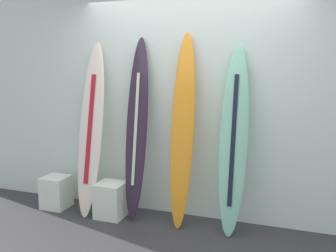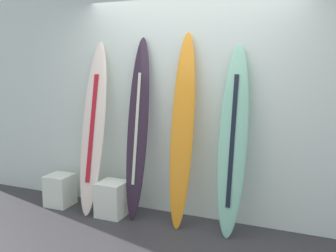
{
  "view_description": "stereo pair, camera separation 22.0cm",
  "coord_description": "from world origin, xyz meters",
  "px_view_note": "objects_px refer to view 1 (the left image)",
  "views": [
    {
      "loc": [
        1.21,
        -2.82,
        1.75
      ],
      "look_at": [
        -0.15,
        0.95,
        1.1
      ],
      "focal_mm": 39.6,
      "sensor_mm": 36.0,
      "label": 1
    },
    {
      "loc": [
        1.41,
        -2.74,
        1.75
      ],
      "look_at": [
        -0.15,
        0.95,
        1.1
      ],
      "focal_mm": 39.6,
      "sensor_mm": 36.0,
      "label": 2
    }
  ],
  "objects_px": {
    "surfboard_sunset": "(182,130)",
    "display_block_center": "(111,200)",
    "surfboard_seafoam": "(234,141)",
    "display_block_left": "(56,192)",
    "surfboard_charcoal": "(137,130)",
    "surfboard_ivory": "(91,130)"
  },
  "relations": [
    {
      "from": "surfboard_charcoal",
      "to": "display_block_left",
      "type": "distance_m",
      "value": 1.36
    },
    {
      "from": "surfboard_seafoam",
      "to": "display_block_left",
      "type": "bearing_deg",
      "value": -177.64
    },
    {
      "from": "surfboard_sunset",
      "to": "surfboard_seafoam",
      "type": "distance_m",
      "value": 0.56
    },
    {
      "from": "surfboard_sunset",
      "to": "display_block_center",
      "type": "xyz_separation_m",
      "value": [
        -0.83,
        -0.12,
        -0.86
      ]
    },
    {
      "from": "surfboard_seafoam",
      "to": "display_block_center",
      "type": "xyz_separation_m",
      "value": [
        -1.39,
        -0.12,
        -0.77
      ]
    },
    {
      "from": "surfboard_sunset",
      "to": "surfboard_seafoam",
      "type": "bearing_deg",
      "value": -0.12
    },
    {
      "from": "display_block_left",
      "to": "surfboard_seafoam",
      "type": "bearing_deg",
      "value": 2.36
    },
    {
      "from": "surfboard_charcoal",
      "to": "display_block_center",
      "type": "distance_m",
      "value": 0.88
    },
    {
      "from": "display_block_center",
      "to": "surfboard_ivory",
      "type": "bearing_deg",
      "value": 166.45
    },
    {
      "from": "surfboard_charcoal",
      "to": "display_block_center",
      "type": "height_order",
      "value": "surfboard_charcoal"
    },
    {
      "from": "surfboard_sunset",
      "to": "surfboard_ivory",
      "type": "bearing_deg",
      "value": -177.37
    },
    {
      "from": "surfboard_charcoal",
      "to": "display_block_left",
      "type": "height_order",
      "value": "surfboard_charcoal"
    },
    {
      "from": "surfboard_charcoal",
      "to": "surfboard_sunset",
      "type": "bearing_deg",
      "value": -0.98
    },
    {
      "from": "surfboard_ivory",
      "to": "display_block_left",
      "type": "xyz_separation_m",
      "value": [
        -0.5,
        -0.04,
        -0.81
      ]
    },
    {
      "from": "surfboard_ivory",
      "to": "surfboard_charcoal",
      "type": "bearing_deg",
      "value": 6.14
    },
    {
      "from": "surfboard_ivory",
      "to": "surfboard_charcoal",
      "type": "distance_m",
      "value": 0.57
    },
    {
      "from": "surfboard_charcoal",
      "to": "surfboard_seafoam",
      "type": "bearing_deg",
      "value": -0.55
    },
    {
      "from": "display_block_left",
      "to": "surfboard_charcoal",
      "type": "bearing_deg",
      "value": 5.37
    },
    {
      "from": "surfboard_sunset",
      "to": "display_block_center",
      "type": "bearing_deg",
      "value": -171.87
    },
    {
      "from": "surfboard_sunset",
      "to": "display_block_center",
      "type": "relative_size",
      "value": 5.2
    },
    {
      "from": "surfboard_ivory",
      "to": "surfboard_sunset",
      "type": "xyz_separation_m",
      "value": [
        1.11,
        0.05,
        0.05
      ]
    },
    {
      "from": "surfboard_charcoal",
      "to": "surfboard_seafoam",
      "type": "distance_m",
      "value": 1.11
    }
  ]
}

